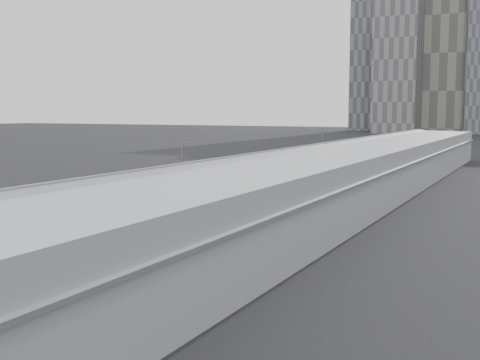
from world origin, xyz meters
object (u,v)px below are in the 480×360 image
Objects in this scene: bus_1 at (74,239)px; bus_6 at (344,167)px; bus_2 at (178,212)px; bus_4 at (285,182)px; street_lamp_near at (183,168)px; suv at (372,154)px; bus_5 at (312,174)px; shipping_container at (338,157)px; bus_3 at (232,196)px; street_lamp_far at (323,145)px.

bus_1 is 1.00× the size of bus_6.
bus_4 is at bearing 96.28° from bus_2.
street_lamp_near reaches higher than bus_2.
street_lamp_near is at bearing -71.78° from suv.
bus_6 reaches higher than bus_1.
bus_5 reaches higher than shipping_container.
bus_2 is (0.65, 14.08, 0.03)m from bus_1.
bus_6 is 1.56× the size of street_lamp_near.
bus_5 is (-0.70, 39.92, 0.01)m from bus_2.
bus_1 is 1.56× the size of street_lamp_near.
street_lamp_near is (-5.44, 24.71, 3.28)m from bus_1.
bus_2 reaches higher than bus_1.
bus_4 is 1.43× the size of street_lamp_near.
bus_6 is (0.03, 54.64, -0.03)m from bus_2.
bus_6 is 45.25m from suv.
bus_3 is 1.07× the size of bus_4.
bus_5 is at bearing 87.46° from bus_3.
bus_3 is at bearing -68.27° from suv.
bus_6 is at bearing -53.21° from street_lamp_far.
bus_1 is 2.30× the size of shipping_container.
bus_3 is at bearing 98.29° from bus_2.
bus_3 is at bearing -94.17° from bus_6.
bus_5 is (0.07, 10.84, 0.16)m from bus_4.
suv is at bearing 98.59° from bus_2.
bus_4 is at bearing -67.36° from suv.
bus_2 is at bearing -68.32° from suv.
bus_1 is 2.32× the size of suv.
bus_2 reaches higher than bus_3.
bus_2 is 54.64m from bus_6.
bus_2 is 99.61m from suv.
shipping_container is at bearing 92.32° from street_lamp_near.
bus_3 is 2.28× the size of suv.
suv is at bearing 90.36° from street_lamp_near.
street_lamp_far reaches higher than bus_6.
bus_3 is at bearing -88.69° from shipping_container.
bus_4 is at bearing -90.81° from bus_5.
bus_1 is 1.02× the size of bus_3.
street_lamp_far is (-7.59, 10.14, 3.26)m from bus_6.
bus_5 is at bearing -66.43° from suv.
bus_3 is at bearing -82.59° from street_lamp_far.
bus_3 is 41.83m from bus_6.
bus_3 is at bearing 22.54° from street_lamp_near.
bus_1 reaches higher than bus_4.
bus_1 is 25.51m from street_lamp_near.
street_lamp_far is at bearing -90.32° from shipping_container.
bus_1 is at bearing -69.12° from suv.
bus_1 is at bearing -93.61° from bus_6.
shipping_container is at bearing 107.39° from bus_6.
street_lamp_near is 88.86m from suv.
bus_5 reaches higher than bus_2.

